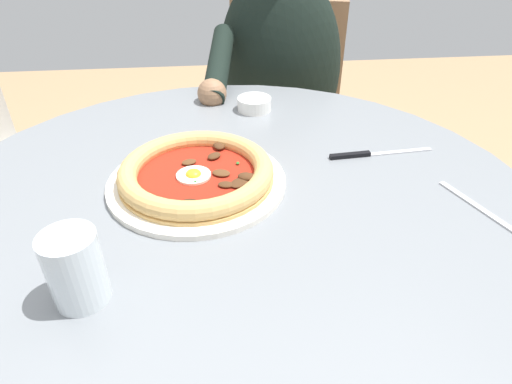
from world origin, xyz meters
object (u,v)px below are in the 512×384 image
at_px(steak_knife, 366,154).
at_px(fork_utensil, 480,208).
at_px(diner_person, 276,133).
at_px(cafe_chair_diner, 282,114).
at_px(dining_table, 233,261).
at_px(water_glass, 77,273).
at_px(ramekin_capers, 254,103).
at_px(pizza_on_plate, 197,174).

height_order(steak_knife, fork_utensil, steak_knife).
xyz_separation_m(steak_knife, diner_person, (0.56, 0.09, -0.23)).
bearing_deg(cafe_chair_diner, dining_table, 165.17).
bearing_deg(cafe_chair_diner, steak_knife, -176.26).
relative_size(water_glass, cafe_chair_diner, 0.11).
bearing_deg(fork_utensil, diner_person, 15.95).
relative_size(steak_knife, ramekin_capers, 2.66).
xyz_separation_m(ramekin_capers, diner_person, (0.33, -0.10, -0.24)).
bearing_deg(water_glass, steak_knife, -55.97).
xyz_separation_m(dining_table, fork_utensil, (-0.07, -0.39, 0.14)).
bearing_deg(pizza_on_plate, ramekin_capers, -23.07).
height_order(fork_utensil, cafe_chair_diner, cafe_chair_diner).
relative_size(water_glass, diner_person, 0.08).
height_order(diner_person, cafe_chair_diner, diner_person).
bearing_deg(diner_person, steak_knife, -171.19).
bearing_deg(ramekin_capers, pizza_on_plate, 156.93).
bearing_deg(steak_knife, cafe_chair_diner, 3.74).
bearing_deg(fork_utensil, water_glass, 101.93).
height_order(pizza_on_plate, cafe_chair_diner, cafe_chair_diner).
height_order(water_glass, diner_person, diner_person).
xyz_separation_m(dining_table, ramekin_capers, (0.35, -0.07, 0.16)).
height_order(steak_knife, ramekin_capers, ramekin_capers).
bearing_deg(dining_table, ramekin_capers, -11.88).
bearing_deg(fork_utensil, dining_table, 80.00).
xyz_separation_m(ramekin_capers, cafe_chair_diner, (0.47, -0.14, -0.24)).
bearing_deg(diner_person, dining_table, 165.31).
relative_size(dining_table, water_glass, 10.70).
relative_size(pizza_on_plate, fork_utensil, 1.90).
relative_size(dining_table, pizza_on_plate, 3.41).
xyz_separation_m(pizza_on_plate, steak_knife, (0.07, -0.32, -0.02)).
bearing_deg(fork_utensil, pizza_on_plate, 75.02).
distance_m(ramekin_capers, fork_utensil, 0.53).
height_order(dining_table, water_glass, water_glass).
bearing_deg(diner_person, water_glass, 156.95).
distance_m(pizza_on_plate, cafe_chair_diner, 0.86).
relative_size(steak_knife, diner_person, 0.17).
distance_m(pizza_on_plate, ramekin_capers, 0.33).
height_order(dining_table, pizza_on_plate, pizza_on_plate).
bearing_deg(ramekin_capers, cafe_chair_diner, -16.98).
distance_m(water_glass, ramekin_capers, 0.61).
height_order(steak_knife, diner_person, diner_person).
xyz_separation_m(water_glass, ramekin_capers, (0.54, -0.27, -0.03)).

